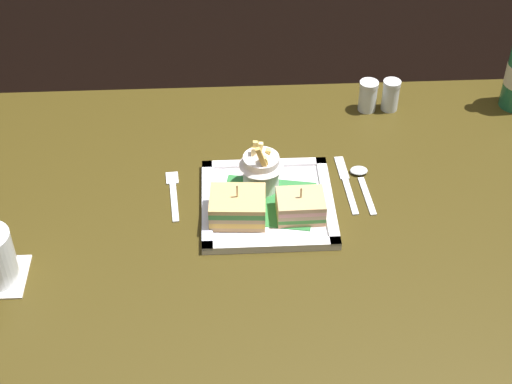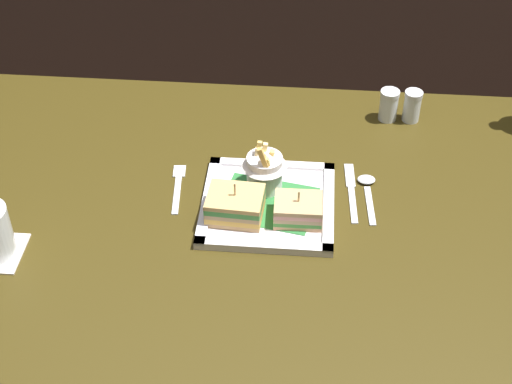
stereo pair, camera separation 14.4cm
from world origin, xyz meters
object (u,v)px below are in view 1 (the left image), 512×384
(square_plate, at_px, (268,204))
(dining_table, at_px, (245,248))
(fork, at_px, (173,193))
(spoon, at_px, (361,178))
(sandwich_half_left, at_px, (238,207))
(sandwich_half_right, at_px, (300,206))
(fries_cup, at_px, (261,166))
(knife, at_px, (346,182))
(pepper_shaker, at_px, (390,97))
(salt_shaker, at_px, (368,98))

(square_plate, bearing_deg, dining_table, -169.80)
(fork, height_order, spoon, spoon)
(sandwich_half_left, xyz_separation_m, sandwich_half_right, (0.12, 0.00, -0.00))
(fries_cup, distance_m, spoon, 0.21)
(fries_cup, height_order, knife, fries_cup)
(sandwich_half_left, bearing_deg, dining_table, 66.28)
(dining_table, bearing_deg, fries_cup, 57.11)
(dining_table, distance_m, knife, 0.24)
(sandwich_half_right, distance_m, fries_cup, 0.11)
(sandwich_half_left, relative_size, knife, 0.61)
(knife, bearing_deg, fries_cup, -174.29)
(dining_table, relative_size, sandwich_half_right, 15.42)
(sandwich_half_left, distance_m, sandwich_half_right, 0.12)
(square_plate, relative_size, fork, 1.70)
(sandwich_half_left, xyz_separation_m, spoon, (0.25, 0.11, -0.03))
(square_plate, bearing_deg, fries_cup, 102.69)
(square_plate, bearing_deg, pepper_shaker, 47.06)
(sandwich_half_left, bearing_deg, fork, 145.23)
(dining_table, distance_m, spoon, 0.27)
(fries_cup, distance_m, fork, 0.18)
(sandwich_half_right, relative_size, salt_shaker, 1.25)
(fries_cup, height_order, pepper_shaker, fries_cup)
(sandwich_half_left, height_order, sandwich_half_right, sandwich_half_left)
(dining_table, distance_m, fries_cup, 0.17)
(dining_table, xyz_separation_m, spoon, (0.23, 0.08, 0.11))
(salt_shaker, bearing_deg, fries_cup, -133.20)
(fork, bearing_deg, fries_cup, -0.42)
(square_plate, bearing_deg, sandwich_half_left, -146.56)
(dining_table, bearing_deg, salt_shaker, 48.33)
(knife, distance_m, pepper_shaker, 0.28)
(square_plate, xyz_separation_m, salt_shaker, (0.24, 0.31, 0.02))
(spoon, xyz_separation_m, salt_shaker, (0.05, 0.24, 0.03))
(fries_cup, relative_size, fork, 0.79)
(fork, xyz_separation_m, knife, (0.34, 0.02, 0.00))
(dining_table, relative_size, knife, 7.76)
(dining_table, xyz_separation_m, knife, (0.20, 0.07, 0.10))
(salt_shaker, bearing_deg, dining_table, -131.67)
(sandwich_half_left, distance_m, pepper_shaker, 0.49)
(salt_shaker, distance_m, pepper_shaker, 0.05)
(sandwich_half_left, relative_size, pepper_shaker, 1.50)
(pepper_shaker, bearing_deg, square_plate, -132.94)
(sandwich_half_left, bearing_deg, fries_cup, 60.25)
(dining_table, bearing_deg, fork, 158.05)
(sandwich_half_left, bearing_deg, square_plate, 33.44)
(fries_cup, xyz_separation_m, spoon, (0.20, 0.02, -0.06))
(fries_cup, bearing_deg, sandwich_half_right, -50.80)
(fries_cup, height_order, salt_shaker, fries_cup)
(dining_table, relative_size, salt_shaker, 19.29)
(fork, relative_size, salt_shaker, 2.07)
(square_plate, distance_m, knife, 0.17)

